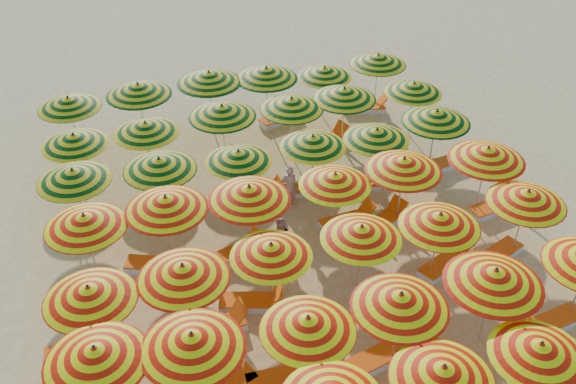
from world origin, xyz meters
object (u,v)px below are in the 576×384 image
(umbrella_36, at_px, (69,103))
(lounger_17, at_px, (383,222))
(lounger_9, at_px, (82,351))
(lounger_15, at_px, (236,253))
(umbrella_18, at_px, (85,221))
(umbrella_21, at_px, (335,179))
(lounger_8, at_px, (553,322))
(lounger_25, at_px, (365,108))
(umbrella_37, at_px, (138,89))
(lounger_20, at_px, (294,190))
(umbrella_7, at_px, (192,341))
(umbrella_20, at_px, (249,193))
(lounger_16, at_px, (348,221))
(lounger_23, at_px, (327,141))
(umbrella_26, at_px, (238,156))
(umbrella_31, at_px, (146,128))
(lounger_22, at_px, (442,164))
(umbrella_9, at_px, (400,301))
(lounger_18, at_px, (495,207))
(umbrella_19, at_px, (166,203))
(umbrella_39, at_px, (266,73))
(lounger_21, at_px, (357,182))
(umbrella_17, at_px, (527,197))
(lounger_14, at_px, (157,265))
(lounger_6, at_px, (284,378))
(beachgoer_b, at_px, (280,241))
(umbrella_15, at_px, (361,232))
(umbrella_8, at_px, (308,324))
(umbrella_14, at_px, (271,250))
(lounger_12, at_px, (445,263))
(beachgoer_a, at_px, (289,186))
(umbrella_25, at_px, (159,164))
(umbrella_33, at_px, (292,104))
(lounger_7, at_px, (369,362))
(umbrella_38, at_px, (209,77))
(lounger_19, at_px, (258,197))
(umbrella_12, at_px, (89,293))
(umbrella_41, at_px, (378,59))
(umbrella_29, at_px, (436,116))
(umbrella_32, at_px, (222,111))
(umbrella_30, at_px, (74,140))
(umbrella_16, at_px, (440,220))
(umbrella_27, at_px, (313,141))
(umbrella_10, at_px, (495,277))
(umbrella_13, at_px, (183,272))
(umbrella_23, at_px, (487,154))
(umbrella_6, at_px, (96,354))
(umbrella_28, at_px, (377,134))
(lounger_13, at_px, (497,255))

(umbrella_36, height_order, lounger_17, umbrella_36)
(lounger_9, distance_m, lounger_15, 5.07)
(umbrella_18, bearing_deg, umbrella_21, 0.08)
(lounger_8, xyz_separation_m, lounger_25, (-0.30, 12.07, 0.00))
(umbrella_37, height_order, lounger_20, umbrella_37)
(umbrella_7, distance_m, umbrella_20, 5.32)
(lounger_16, height_order, lounger_23, same)
(umbrella_26, relative_size, lounger_20, 1.44)
(umbrella_31, distance_m, lounger_22, 10.26)
(umbrella_7, distance_m, umbrella_9, 4.73)
(lounger_9, relative_size, lounger_18, 0.96)
(umbrella_19, distance_m, umbrella_39, 8.33)
(lounger_21, bearing_deg, umbrella_17, -35.83)
(lounger_14, bearing_deg, lounger_6, -41.43)
(lounger_6, relative_size, beachgoer_b, 1.17)
(umbrella_15, distance_m, umbrella_17, 4.95)
(umbrella_8, distance_m, umbrella_39, 12.23)
(umbrella_14, bearing_deg, umbrella_31, 108.53)
(lounger_12, height_order, beachgoer_a, beachgoer_a)
(umbrella_25, relative_size, lounger_12, 1.54)
(umbrella_19, distance_m, umbrella_33, 6.71)
(lounger_15, bearing_deg, lounger_6, -105.45)
(umbrella_17, height_order, lounger_6, umbrella_17)
(lounger_7, bearing_deg, umbrella_18, -52.82)
(umbrella_33, relative_size, beachgoer_b, 1.82)
(umbrella_26, distance_m, umbrella_38, 5.04)
(lounger_20, relative_size, beachgoer_b, 1.17)
(lounger_19, bearing_deg, umbrella_7, -118.45)
(umbrella_12, height_order, umbrella_19, umbrella_19)
(umbrella_41, bearing_deg, lounger_25, -154.83)
(umbrella_12, distance_m, lounger_25, 14.67)
(umbrella_29, height_order, umbrella_41, umbrella_29)
(lounger_12, xyz_separation_m, lounger_23, (-1.03, 7.28, 0.00))
(lounger_12, bearing_deg, lounger_14, 140.21)
(umbrella_32, bearing_deg, umbrella_19, -118.74)
(lounger_17, bearing_deg, umbrella_17, -60.30)
(umbrella_20, relative_size, umbrella_30, 0.88)
(umbrella_8, height_order, beachgoer_b, umbrella_8)
(umbrella_16, distance_m, umbrella_29, 5.46)
(umbrella_27, relative_size, umbrella_38, 1.00)
(umbrella_15, xyz_separation_m, umbrella_18, (-6.86, 2.48, 0.05))
(umbrella_10, bearing_deg, lounger_9, 166.06)
(umbrella_13, bearing_deg, lounger_22, 26.99)
(umbrella_23, distance_m, lounger_18, 2.13)
(umbrella_39, relative_size, lounger_16, 1.59)
(lounger_14, bearing_deg, lounger_22, 35.00)
(umbrella_6, relative_size, umbrella_9, 1.05)
(umbrella_20, xyz_separation_m, umbrella_25, (-2.18, 2.34, -0.12))
(umbrella_28, height_order, lounger_13, umbrella_28)
(umbrella_6, bearing_deg, umbrella_25, 72.01)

